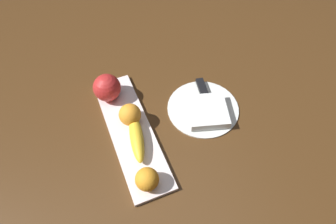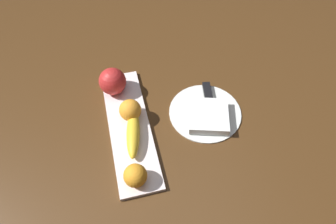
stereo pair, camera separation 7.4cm
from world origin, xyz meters
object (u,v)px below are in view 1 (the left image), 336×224
Objects in this scene: apple at (107,88)px; orange_near_apple at (130,115)px; dinner_plate at (203,108)px; banana at (137,137)px; knife at (204,93)px; fruit_tray at (131,132)px; orange_near_banana at (147,179)px; folded_napkin at (208,111)px.

apple is 0.12m from orange_near_apple.
apple is 0.30m from dinner_plate.
apple is 0.19m from banana.
apple is 0.46× the size of knife.
knife is at bearing 150.86° from dinner_plate.
dinner_plate is (0.00, 0.23, -0.00)m from fruit_tray.
knife is at bearing -60.80° from banana.
knife is at bearing 99.61° from fruit_tray.
orange_near_apple is at bearing 16.81° from apple.
banana is 0.26m from knife.
apple is (-0.15, -0.02, 0.05)m from fruit_tray.
banana is 0.74× the size of dinner_plate.
orange_near_apple reaches higher than orange_near_banana.
apple reaches higher than folded_napkin.
banana is 2.69× the size of orange_near_banana.
orange_near_banana is 0.34m from knife.
folded_napkin is at bearing -8.53° from knife.
orange_near_banana is at bearing -3.34° from fruit_tray.
fruit_tray is 2.61× the size of banana.
dinner_plate is at bearing 90.00° from fruit_tray.
apple is at bearing -119.68° from dinner_plate.
orange_near_apple reaches higher than banana.
orange_near_apple is 0.23m from folded_napkin.
knife is at bearing 128.89° from orange_near_banana.
orange_near_banana reaches higher than knife.
knife is (-0.08, 0.25, -0.02)m from banana.
apple is 0.38× the size of dinner_plate.
apple is 0.31m from folded_napkin.
orange_near_banana is 0.51× the size of folded_napkin.
folded_napkin is (-0.14, 0.24, -0.02)m from orange_near_banana.
apple reaches higher than orange_near_banana.
orange_near_apple is at bearing 159.75° from fruit_tray.
folded_napkin is (-0.01, 0.23, -0.01)m from banana.
banana is at bearing -87.22° from folded_napkin.
dinner_plate is (0.15, 0.26, -0.05)m from apple.
knife is (-0.22, 0.27, -0.03)m from orange_near_banana.
banana is 0.23m from folded_napkin.
orange_near_apple is at bearing 7.20° from banana.
orange_near_apple is at bearing -104.84° from folded_napkin.
fruit_tray is 0.23m from dinner_plate.
apple is at bearing 20.31° from banana.
banana is at bearing 172.82° from orange_near_banana.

